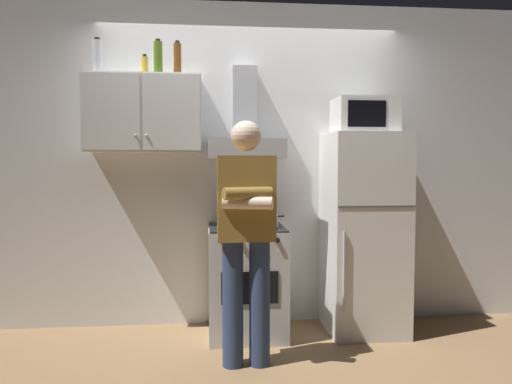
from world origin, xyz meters
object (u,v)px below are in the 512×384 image
at_px(stove_oven, 247,280).
at_px(range_hood, 245,134).
at_px(bottle_vodka_clear, 97,57).
at_px(refrigerator, 364,233).
at_px(microwave, 364,116).
at_px(cooking_pot, 265,221).
at_px(bottle_beer_brown, 177,59).
at_px(person_standing, 246,233).
at_px(bottle_spice_jar, 145,65).
at_px(upper_cabinet, 144,114).
at_px(bottle_olive_oil, 158,58).

height_order(stove_oven, range_hood, range_hood).
distance_m(stove_oven, bottle_vodka_clear, 2.10).
relative_size(stove_oven, refrigerator, 0.55).
relative_size(microwave, cooking_pot, 1.61).
bearing_deg(bottle_beer_brown, cooking_pot, -20.55).
relative_size(refrigerator, person_standing, 0.98).
xyz_separation_m(stove_oven, bottle_beer_brown, (-0.54, 0.13, 1.75)).
bearing_deg(bottle_spice_jar, upper_cabinet, 113.96).
height_order(stove_oven, microwave, microwave).
bearing_deg(range_hood, refrigerator, -7.55).
bearing_deg(stove_oven, range_hood, 90.00).
bearing_deg(refrigerator, microwave, 90.90).
distance_m(stove_oven, range_hood, 1.17).
xyz_separation_m(refrigerator, bottle_olive_oil, (-1.63, 0.10, 1.38)).
relative_size(refrigerator, bottle_vodka_clear, 5.60).
distance_m(bottle_beer_brown, bottle_olive_oil, 0.15).
distance_m(bottle_vodka_clear, bottle_olive_oil, 0.47).
distance_m(upper_cabinet, bottle_beer_brown, 0.51).
distance_m(microwave, bottle_olive_oil, 1.69).
bearing_deg(microwave, person_standing, -148.00).
bearing_deg(bottle_beer_brown, range_hood, -0.42).
distance_m(stove_oven, person_standing, 0.77).
bearing_deg(bottle_vodka_clear, stove_oven, -6.87).
bearing_deg(bottle_beer_brown, bottle_spice_jar, -171.75).
bearing_deg(stove_oven, cooking_pot, -42.49).
xyz_separation_m(upper_cabinet, bottle_spice_jar, (0.01, -0.03, 0.37)).
height_order(bottle_vodka_clear, bottle_olive_oil, bottle_vodka_clear).
height_order(cooking_pot, bottle_olive_oil, bottle_olive_oil).
xyz_separation_m(cooking_pot, bottle_spice_jar, (-0.92, 0.21, 1.20)).
bearing_deg(cooking_pot, microwave, 9.57).
bearing_deg(bottle_vodka_clear, bottle_spice_jar, -6.94).
distance_m(range_hood, bottle_beer_brown, 0.79).
bearing_deg(person_standing, bottle_vodka_clear, 145.98).
height_order(cooking_pot, bottle_vodka_clear, bottle_vodka_clear).
relative_size(person_standing, bottle_spice_jar, 10.54).
bearing_deg(range_hood, stove_oven, -90.00).
bearing_deg(refrigerator, bottle_beer_brown, 175.01).
xyz_separation_m(upper_cabinet, cooking_pot, (0.93, -0.24, -0.83)).
bearing_deg(range_hood, bottle_spice_jar, -177.64).
height_order(bottle_beer_brown, bottle_spice_jar, bottle_beer_brown).
relative_size(bottle_vodka_clear, bottle_olive_oil, 1.03).
bearing_deg(stove_oven, bottle_beer_brown, 166.31).
relative_size(microwave, bottle_olive_oil, 1.73).
bearing_deg(bottle_vodka_clear, upper_cabinet, -2.19).
bearing_deg(person_standing, bottle_spice_jar, 136.45).
bearing_deg(stove_oven, person_standing, -94.72).
distance_m(person_standing, bottle_spice_jar, 1.59).
bearing_deg(bottle_beer_brown, stove_oven, -13.69).
bearing_deg(refrigerator, person_standing, -148.77).
distance_m(person_standing, cooking_pot, 0.52).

